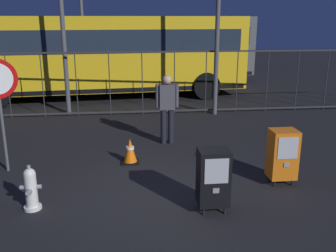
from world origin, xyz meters
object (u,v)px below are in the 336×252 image
bus_far (139,45)px  fire_hydrant (31,189)px  pedestrian (167,105)px  traffic_cone (130,151)px  newspaper_box_secondary (283,154)px  newspaper_box_primary (213,177)px  bus_near (104,52)px

bus_far → fire_hydrant: bearing=-102.9°
pedestrian → traffic_cone: pedestrian is taller
fire_hydrant → pedestrian: 3.98m
newspaper_box_secondary → bus_far: bus_far is taller
newspaper_box_secondary → pedestrian: (-1.84, 2.52, 0.38)m
newspaper_box_primary → newspaper_box_secondary: same height
traffic_cone → bus_near: (-0.85, 7.11, 1.45)m
fire_hydrant → newspaper_box_primary: size_ratio=0.73×
newspaper_box_primary → newspaper_box_secondary: 1.72m
pedestrian → traffic_cone: 1.65m
bus_near → newspaper_box_primary: bearing=-82.2°
pedestrian → bus_near: bearing=106.5°
traffic_cone → bus_far: size_ratio=0.05×
bus_near → bus_far: bearing=62.5°
newspaper_box_secondary → pedestrian: 3.14m
newspaper_box_primary → traffic_cone: 2.57m
fire_hydrant → bus_far: bus_far is taller
fire_hydrant → newspaper_box_primary: 2.88m
newspaper_box_primary → fire_hydrant: bearing=172.9°
fire_hydrant → newspaper_box_primary: bearing=-7.1°
traffic_cone → newspaper_box_secondary: bearing=-25.9°
newspaper_box_primary → traffic_cone: (-1.26, 2.21, -0.31)m
pedestrian → fire_hydrant: bearing=-129.3°
fire_hydrant → bus_near: (0.74, 8.96, 1.36)m
fire_hydrant → bus_near: 9.10m
newspaper_box_secondary → traffic_cone: newspaper_box_secondary is taller
pedestrian → bus_far: bearing=91.8°
newspaper_box_secondary → bus_near: 9.25m
newspaper_box_primary → bus_near: size_ratio=0.10×
fire_hydrant → pedestrian: (2.50, 3.05, 0.60)m
newspaper_box_secondary → pedestrian: size_ratio=0.61×
traffic_cone → bus_near: 7.30m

